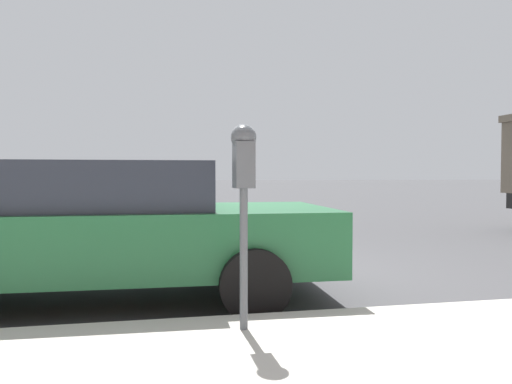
# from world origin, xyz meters

# --- Properties ---
(ground_plane) EXTENTS (220.00, 220.00, 0.00)m
(ground_plane) POSITION_xyz_m (0.00, 0.00, 0.00)
(ground_plane) COLOR #424244
(parking_meter) EXTENTS (0.21, 0.19, 1.52)m
(parking_meter) POSITION_xyz_m (-2.59, 0.35, 1.30)
(parking_meter) COLOR #4C5156
(parking_meter) RESTS_ON sidewalk
(car_green) EXTENTS (2.19, 4.83, 1.42)m
(car_green) POSITION_xyz_m (-0.95, 1.63, 0.76)
(car_green) COLOR #1E5B33
(car_green) RESTS_ON ground_plane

